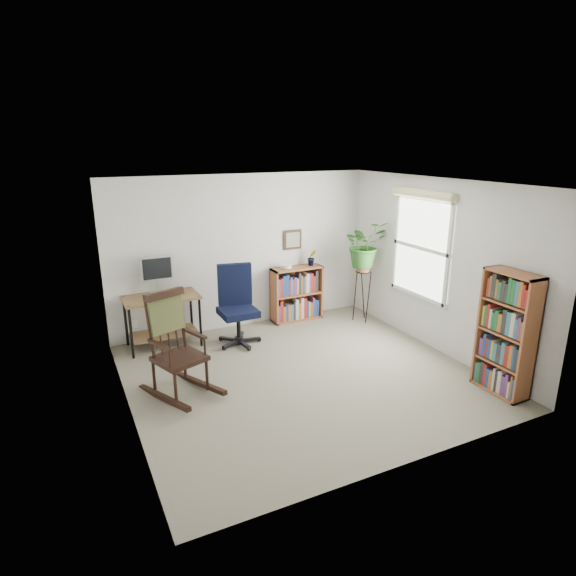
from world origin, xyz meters
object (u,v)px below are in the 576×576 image
office_chair (238,306)px  tall_bookshelf (506,334)px  desk (163,321)px  rocking_chair (179,345)px  low_bookshelf (297,294)px

office_chair → tall_bookshelf: 3.53m
desk → tall_bookshelf: 4.54m
rocking_chair → desk: bearing=65.4°
tall_bookshelf → desk: bearing=136.7°
desk → low_bookshelf: 2.23m
rocking_chair → low_bookshelf: size_ratio=1.39×
office_chair → desk: bearing=167.9°
low_bookshelf → office_chair: bearing=-156.2°
desk → office_chair: size_ratio=0.89×
low_bookshelf → tall_bookshelf: 3.40m
tall_bookshelf → office_chair: bearing=130.5°
desk → rocking_chair: bearing=-94.7°
office_chair → rocking_chair: (-1.12, -1.08, 0.03)m
low_bookshelf → desk: bearing=-176.9°
desk → office_chair: (1.00, -0.42, 0.21)m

